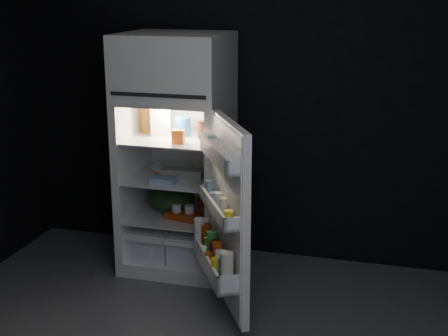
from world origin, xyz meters
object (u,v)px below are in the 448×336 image
(refrigerator, at_px, (177,145))
(fridge_door, at_px, (225,220))
(milk_jug, at_px, (160,119))
(yogurt_tray, at_px, (184,216))
(egg_carton, at_px, (182,173))

(refrigerator, height_order, fridge_door, refrigerator)
(milk_jug, distance_m, yogurt_tray, 0.74)
(refrigerator, bearing_deg, yogurt_tray, -55.94)
(yogurt_tray, bearing_deg, refrigerator, 135.50)
(milk_jug, height_order, yogurt_tray, milk_jug)
(milk_jug, height_order, egg_carton, milk_jug)
(refrigerator, distance_m, milk_jug, 0.23)
(egg_carton, bearing_deg, refrigerator, 125.84)
(refrigerator, xyz_separation_m, milk_jug, (-0.13, -0.00, 0.19))
(refrigerator, height_order, egg_carton, refrigerator)
(refrigerator, relative_size, yogurt_tray, 6.68)
(milk_jug, bearing_deg, egg_carton, -44.09)
(milk_jug, bearing_deg, yogurt_tray, -53.71)
(egg_carton, bearing_deg, yogurt_tray, -65.69)
(refrigerator, bearing_deg, fridge_door, -51.46)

